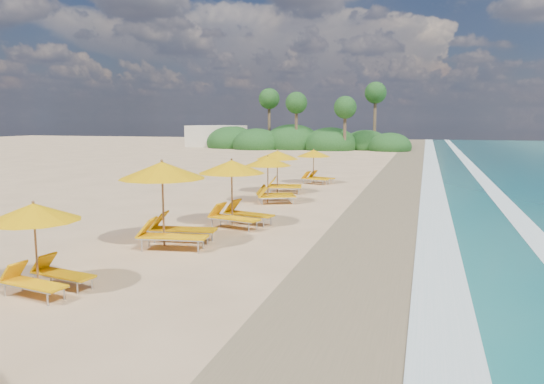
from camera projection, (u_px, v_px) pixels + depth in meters
ground at (272, 226)px, 18.22m from camera, size 160.00×160.00×0.00m
wet_sand at (389, 233)px, 17.10m from camera, size 4.00×160.00×0.01m
surf_foam at (476, 237)px, 16.33m from camera, size 4.00×160.00×0.01m
station_1 at (40, 241)px, 11.15m from camera, size 2.38×2.27×1.99m
station_2 at (169, 198)px, 15.16m from camera, size 3.01×2.85×2.56m
station_3 at (236, 188)px, 18.04m from camera, size 2.94×2.85×2.37m
station_4 at (272, 176)px, 23.07m from camera, size 2.78×2.76×2.13m
station_5 at (281, 169)px, 26.19m from camera, size 2.68×2.57×2.19m
station_6 at (316, 164)px, 30.00m from camera, size 2.54×2.49×1.99m
treeline at (300, 141)px, 64.09m from camera, size 25.80×8.80×9.74m
beach_building at (216, 136)px, 69.79m from camera, size 7.00×5.00×2.80m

